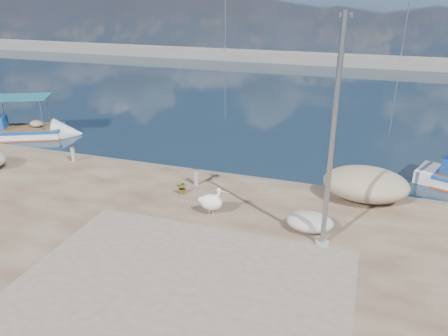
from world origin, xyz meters
TOP-DOWN VIEW (x-y plane):
  - ground at (0.00, 0.00)m, footprint 1400.00×1400.00m
  - quay_patch at (1.00, -3.00)m, footprint 9.00×7.00m
  - breakwater at (-0.00, 40.00)m, footprint 120.00×2.20m
  - boat_left at (-13.54, 7.64)m, footprint 6.03×4.20m
  - pelican at (0.36, 1.34)m, footprint 1.11×0.53m
  - lamp_post at (4.36, 0.63)m, footprint 0.44×0.96m
  - bollard_near at (-1.12, 3.56)m, footprint 0.25×0.25m
  - bollard_far at (-7.58, 4.20)m, footprint 0.25×0.25m
  - potted_plant at (-1.32, 2.60)m, footprint 0.51×0.45m
  - net_pile_c at (5.49, 4.39)m, footprint 3.19×2.28m
  - net_pile_d at (3.84, 1.39)m, footprint 1.57×1.18m

SIDE VIEW (x-z plane):
  - ground at x=0.00m, z-range 0.00..0.00m
  - boat_left at x=-13.54m, z-range -1.17..1.61m
  - quay_patch at x=1.00m, z-range 0.50..0.51m
  - breakwater at x=0.00m, z-range -3.15..4.35m
  - potted_plant at x=-1.32m, z-range 0.50..1.02m
  - net_pile_d at x=3.84m, z-range 0.50..1.09m
  - bollard_near at x=-1.12m, z-range 0.53..1.30m
  - bollard_far at x=-7.58m, z-range 0.53..1.31m
  - pelican at x=0.36m, z-range 0.47..1.55m
  - net_pile_c at x=5.49m, z-range 0.50..1.75m
  - lamp_post at x=4.36m, z-range 0.30..7.30m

